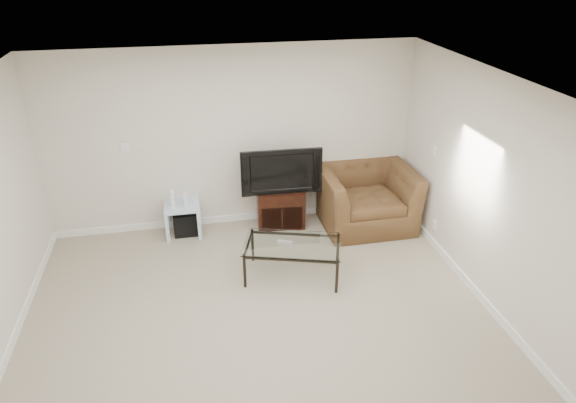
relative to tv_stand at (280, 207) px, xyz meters
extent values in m
plane|color=tan|center=(-0.61, -2.28, -0.27)|extent=(5.00, 5.00, 0.00)
plane|color=white|center=(-0.61, -2.28, 2.23)|extent=(5.00, 5.00, 0.00)
cube|color=silver|center=(-0.61, 0.22, 0.98)|extent=(5.00, 0.02, 2.50)
cube|color=silver|center=(1.89, -2.28, 0.98)|extent=(0.02, 5.00, 2.50)
cube|color=white|center=(-2.01, 0.21, 0.98)|extent=(0.12, 0.02, 0.12)
cube|color=white|center=(1.88, -0.68, 0.98)|extent=(0.02, 0.09, 0.13)
cube|color=white|center=(1.88, -0.98, 0.03)|extent=(0.02, 0.08, 0.12)
cube|color=black|center=(0.00, -0.04, 0.18)|extent=(0.39, 0.29, 0.05)
imported|color=black|center=(0.00, -0.03, 0.59)|extent=(1.03, 0.24, 0.64)
cube|color=black|center=(-1.34, 0.02, -0.11)|extent=(0.32, 0.32, 0.32)
cube|color=white|center=(-1.48, -0.02, 0.28)|extent=(0.06, 0.15, 0.21)
cube|color=silver|center=(-1.31, -0.02, 0.27)|extent=(0.06, 0.13, 0.18)
imported|color=#503F22|center=(1.18, -0.23, 0.29)|extent=(1.30, 0.85, 1.13)
cube|color=#B2B2B7|center=(-0.18, -1.26, 0.19)|extent=(0.18, 0.12, 0.02)
camera|label=1|loc=(-1.18, -6.36, 3.34)|focal=32.00mm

